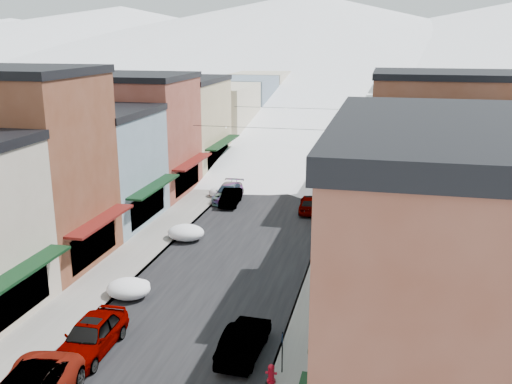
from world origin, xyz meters
The scene contains 33 objects.
road centered at (0.00, 60.00, 0.01)m, with size 10.00×160.00×0.01m, color black.
sidewalk_left centered at (-6.60, 60.00, 0.07)m, with size 3.20×160.00×0.15m, color gray.
sidewalk_right centered at (6.60, 60.00, 0.07)m, with size 3.20×160.00×0.15m, color gray.
curb_left centered at (-5.05, 60.00, 0.07)m, with size 0.10×160.00×0.15m, color slate.
curb_right centered at (5.05, 60.00, 0.07)m, with size 0.10×160.00×0.15m, color slate.
bldg_l_brick_near centered at (-13.69, 20.50, 6.26)m, with size 12.30×8.20×12.50m.
bldg_l_grayblue centered at (-13.19, 29.00, 4.51)m, with size 11.30×9.20×9.00m.
bldg_l_brick_far centered at (-14.19, 38.00, 5.51)m, with size 13.30×9.20×11.00m.
bldg_l_tan centered at (-13.19, 48.00, 5.01)m, with size 11.30×11.20×10.00m.
bldg_r_green centered at (13.19, 12.00, 4.76)m, with size 11.30×9.20×9.50m.
bldg_r_blue centered at (13.19, 21.00, 5.26)m, with size 11.30×9.20×10.50m.
bldg_r_cream centered at (13.69, 30.00, 4.51)m, with size 12.30×9.20×9.00m.
bldg_r_brick_far centered at (14.19, 39.00, 5.76)m, with size 13.30×9.20×11.50m.
bldg_r_tan centered at (13.19, 49.00, 4.76)m, with size 11.30×11.20×9.50m.
distant_blocks centered at (0.00, 83.00, 4.00)m, with size 34.00×55.00×8.00m.
mountain_ridge centered at (-19.47, 277.18, 14.36)m, with size 670.00×340.00×34.00m.
overhead_cables centered at (0.00, 47.50, 6.20)m, with size 16.40×15.04×0.04m.
car_silver_sedan centered at (-3.50, 11.27, 0.84)m, with size 1.99×4.94×1.68m, color #919598.
car_dark_hatch centered at (-3.50, 35.89, 0.68)m, with size 1.43×4.10×1.35m, color black.
car_silver_wagon centered at (-4.06, 37.15, 0.74)m, with size 2.07×5.08×1.47m, color #95979D.
car_green_sedan centered at (3.50, 12.63, 0.74)m, with size 1.56×4.47×1.47m, color black.
car_gray_suv centered at (3.50, 35.37, 0.74)m, with size 1.74×4.32×1.47m, color #94969C.
car_black_sedan centered at (4.30, 44.49, 0.79)m, with size 2.22×5.47×1.59m, color black.
car_lane_silver centered at (-0.91, 53.14, 0.70)m, with size 1.64×4.08×1.39m, color #ACAEB5.
car_lane_white centered at (0.60, 72.88, 0.75)m, with size 2.48×5.37×1.49m, color silver.
fire_hydrant centered at (5.20, 10.54, 0.53)m, with size 0.49×0.37×0.84m.
parking_sign centered at (5.51, 11.37, 1.29)m, with size 0.05×0.27×1.95m.
trash_can centered at (6.19, 18.98, 0.60)m, with size 0.52×0.52×0.88m.
streetlamp_near centered at (5.63, 23.52, 2.97)m, with size 0.37×0.37×4.47m.
streetlamp_far centered at (6.14, 55.00, 3.06)m, with size 0.38×0.38×4.61m.
snow_pile_near centered at (-4.28, 17.08, 0.51)m, with size 2.52×2.75×1.06m.
snow_pile_mid centered at (-4.28, 26.67, 0.54)m, with size 2.67×2.84×1.13m.
snow_pile_far centered at (-4.87, 37.95, 0.48)m, with size 2.39×2.67×1.01m.
Camera 1 is at (9.26, -10.17, 14.31)m, focal length 40.00 mm.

